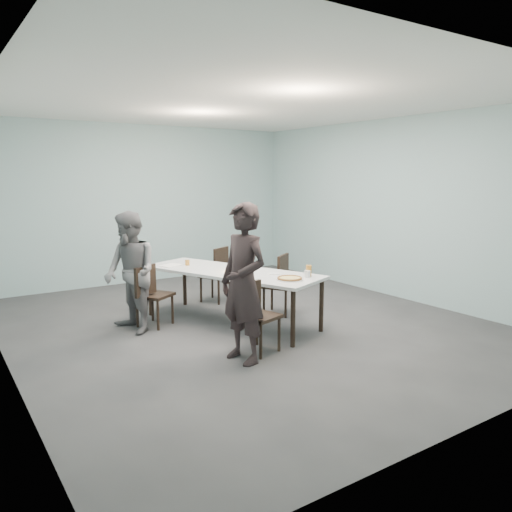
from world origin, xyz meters
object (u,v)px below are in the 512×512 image
chair_near_left (254,312)px  amber_tumbler (187,263)px  pizza (290,278)px  side_plate (275,274)px  table (231,275)px  chair_far_right (218,270)px  tealight (233,270)px  diner_far (130,273)px  beer_glass (309,271)px  chair_far_left (151,291)px  water_tumbler (307,274)px  chair_near_right (281,280)px  diner_near (243,283)px

chair_near_left → amber_tumbler: 1.93m
pizza → side_plate: bearing=80.6°
table → chair_far_right: (0.48, 1.23, -0.19)m
side_plate → tealight: 0.59m
diner_far → beer_glass: diner_far is taller
chair_far_left → amber_tumbler: 0.79m
diner_far → tealight: (1.28, -0.47, -0.03)m
side_plate → beer_glass: beer_glass is taller
diner_far → water_tumbler: bearing=46.4°
tealight → amber_tumbler: 0.84m
chair_near_left → chair_far_left: bearing=94.0°
pizza → amber_tumbler: size_ratio=4.25×
chair_near_left → diner_far: 1.84m
table → beer_glass: 1.12m
chair_near_right → amber_tumbler: size_ratio=10.88×
diner_near → side_plate: 1.27m
chair_far_left → diner_near: size_ratio=0.49×
water_tumbler → amber_tumbler: 1.88m
chair_far_right → diner_far: 2.00m
water_tumbler → side_plate: bearing=117.8°
chair_near_right → pizza: 1.19m
side_plate → water_tumbler: water_tumbler is taller
chair_near_left → diner_near: diner_near is taller
diner_near → water_tumbler: bearing=98.5°
chair_far_left → water_tumbler: 2.13m
chair_near_left → beer_glass: size_ratio=5.80×
chair_near_right → diner_near: diner_near is taller
chair_far_right → amber_tumbler: 1.01m
table → tealight: bearing=-101.2°
table → chair_near_right: 0.92m
amber_tumbler → tealight: bearing=-68.6°
table → tealight: (-0.02, -0.08, 0.08)m
chair_far_left → water_tumbler: size_ratio=9.67×
chair_near_left → diner_near: 0.46m
diner_far → chair_far_right: bearing=107.1°
chair_near_left → pizza: chair_near_left is taller
chair_near_right → side_plate: chair_near_right is taller
tealight → chair_far_left: bearing=152.2°
diner_near → tealight: 1.38m
chair_far_left → diner_far: 0.42m
beer_glass → pizza: bearing=-174.0°
chair_near_right → tealight: 0.96m
chair_far_right → diner_far: size_ratio=0.54×
chair_near_left → chair_far_left: 1.75m
chair_near_left → side_plate: (0.77, 0.67, 0.25)m
side_plate → water_tumbler: size_ratio=2.00×
chair_far_left → chair_near_right: bearing=-42.9°
amber_tumbler → side_plate: bearing=-60.8°
side_plate → diner_near: bearing=-141.7°
table → chair_near_right: (0.89, 0.05, -0.19)m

